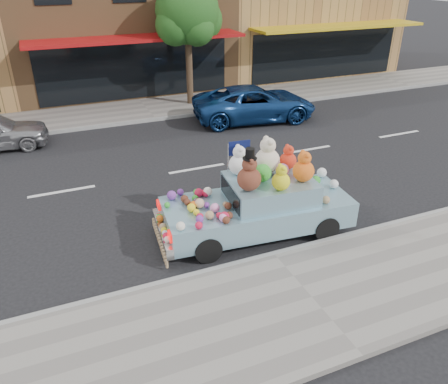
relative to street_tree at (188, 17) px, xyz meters
name	(u,v)px	position (x,y,z in m)	size (l,w,h in m)	color
ground	(197,169)	(-2.03, -6.55, -3.69)	(120.00, 120.00, 0.00)	black
near_sidewalk	(312,299)	(-2.03, -13.05, -3.63)	(60.00, 3.00, 0.12)	gray
far_sidewalk	(147,109)	(-2.03, -0.05, -3.63)	(60.00, 3.00, 0.12)	gray
near_kerb	(274,255)	(-2.03, -11.55, -3.63)	(60.00, 0.12, 0.13)	gray
far_kerb	(156,119)	(-2.03, -1.55, -3.63)	(60.00, 0.12, 0.13)	gray
storefront_mid	(114,9)	(-2.03, 5.42, -0.05)	(10.00, 9.80, 7.30)	olive
storefront_right	(290,2)	(7.97, 5.42, -0.05)	(10.00, 9.80, 7.30)	#A77D46
street_tree	(188,17)	(0.00, 0.00, 0.00)	(3.00, 2.70, 5.22)	#38281C
car_blue	(254,103)	(1.71, -2.95, -3.01)	(2.26, 4.90, 1.36)	navy
art_car	(258,202)	(-1.88, -10.46, -2.89)	(4.62, 2.14, 2.30)	black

